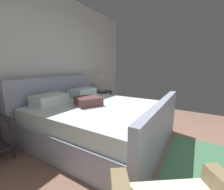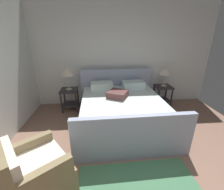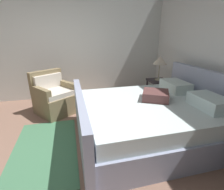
{
  "view_description": "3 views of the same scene",
  "coord_description": "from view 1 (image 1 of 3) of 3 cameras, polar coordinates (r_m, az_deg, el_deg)",
  "views": [
    {
      "loc": [
        -2.12,
        0.33,
        1.27
      ],
      "look_at": [
        -0.29,
        1.49,
        0.85
      ],
      "focal_mm": 23.16,
      "sensor_mm": 36.0,
      "label": 1
    },
    {
      "loc": [
        -0.68,
        -1.18,
        1.93
      ],
      "look_at": [
        -0.47,
        1.41,
        0.9
      ],
      "focal_mm": 24.19,
      "sensor_mm": 36.0,
      "label": 2
    },
    {
      "loc": [
        2.07,
        0.72,
        1.62
      ],
      "look_at": [
        -0.47,
        1.3,
        0.68
      ],
      "focal_mm": 27.02,
      "sensor_mm": 36.0,
      "label": 3
    }
  ],
  "objects": [
    {
      "name": "nightstand_right",
      "position": [
        4.12,
        -4.22,
        -1.09
      ],
      "size": [
        0.44,
        0.44,
        0.6
      ],
      "color": "#2B272D",
      "rests_on": "ground"
    },
    {
      "name": "ground_plane",
      "position": [
        2.5,
        37.6,
        -22.2
      ],
      "size": [
        4.95,
        6.2,
        0.02
      ],
      "primitive_type": "cube",
      "color": "#866251"
    },
    {
      "name": "table_lamp_right",
      "position": [
        4.03,
        -4.34,
        7.27
      ],
      "size": [
        0.32,
        0.32,
        0.5
      ],
      "color": "#B7B293",
      "rests_on": "nightstand_right"
    },
    {
      "name": "bed",
      "position": [
        2.64,
        -6.11,
        -9.59
      ],
      "size": [
        2.03,
        2.28,
        1.07
      ],
      "color": "#98A0BA",
      "rests_on": "ground"
    },
    {
      "name": "area_rug",
      "position": [
        2.31,
        32.53,
        -24.06
      ],
      "size": [
        1.69,
        0.96,
        0.01
      ],
      "primitive_type": "cube",
      "rotation": [
        0.0,
        0.0,
        0.03
      ],
      "color": "#447753",
      "rests_on": "ground"
    },
    {
      "name": "wall_back",
      "position": [
        3.54,
        -21.32,
        12.61
      ],
      "size": [
        5.07,
        0.12,
        2.82
      ],
      "primitive_type": "cube",
      "color": "silver",
      "rests_on": "ground"
    }
  ]
}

